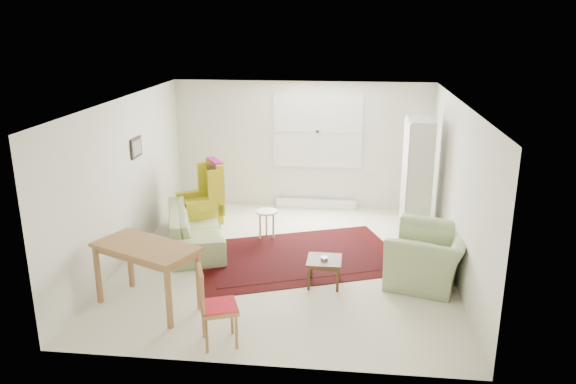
# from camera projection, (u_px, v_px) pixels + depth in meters

# --- Properties ---
(room) EXTENTS (5.04, 5.54, 2.51)m
(room) POSITION_uv_depth(u_px,v_px,m) (289.00, 181.00, 8.57)
(room) COLOR beige
(room) RESTS_ON ground
(rug) EXTENTS (3.73, 3.07, 0.03)m
(rug) POSITION_uv_depth(u_px,v_px,m) (296.00, 257.00, 8.90)
(rug) COLOR black
(rug) RESTS_ON ground
(sofa) EXTENTS (1.46, 2.28, 0.86)m
(sofa) POSITION_uv_depth(u_px,v_px,m) (195.00, 220.00, 9.31)
(sofa) COLOR #8C9E69
(sofa) RESTS_ON ground
(armchair) EXTENTS (1.35, 1.45, 0.94)m
(armchair) POSITION_uv_depth(u_px,v_px,m) (429.00, 251.00, 7.96)
(armchair) COLOR #8C9E69
(armchair) RESTS_ON ground
(wingback_chair) EXTENTS (1.00, 0.99, 1.22)m
(wingback_chair) POSITION_uv_depth(u_px,v_px,m) (199.00, 195.00, 10.06)
(wingback_chair) COLOR gold
(wingback_chair) RESTS_ON ground
(coffee_table) EXTENTS (0.48, 0.48, 0.39)m
(coffee_table) POSITION_uv_depth(u_px,v_px,m) (324.00, 272.00, 7.95)
(coffee_table) COLOR #442814
(coffee_table) RESTS_ON ground
(stool) EXTENTS (0.48, 0.48, 0.50)m
(stool) POSITION_uv_depth(u_px,v_px,m) (267.00, 224.00, 9.65)
(stool) COLOR white
(stool) RESTS_ON ground
(cabinet) EXTENTS (0.44, 0.82, 2.03)m
(cabinet) POSITION_uv_depth(u_px,v_px,m) (417.00, 178.00, 9.63)
(cabinet) COLOR silver
(cabinet) RESTS_ON ground
(desk) EXTENTS (1.52, 1.18, 0.86)m
(desk) POSITION_uv_depth(u_px,v_px,m) (148.00, 276.00, 7.29)
(desk) COLOR olive
(desk) RESTS_ON ground
(desk_chair) EXTENTS (0.54, 0.54, 0.96)m
(desk_chair) POSITION_uv_depth(u_px,v_px,m) (219.00, 306.00, 6.43)
(desk_chair) COLOR olive
(desk_chair) RESTS_ON ground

